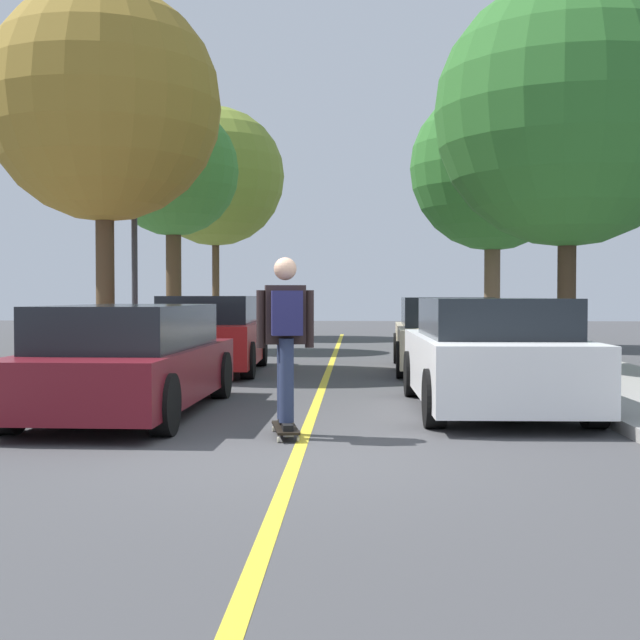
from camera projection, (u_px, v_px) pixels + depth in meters
ground at (297, 455)px, 7.64m from camera, size 80.00×80.00×0.00m
center_line at (318, 400)px, 11.64m from camera, size 0.12×39.20×0.01m
parked_car_left_nearest at (130, 359)px, 10.30m from camera, size 1.91×4.64×1.31m
parked_car_left_near at (210, 335)px, 15.89m from camera, size 1.99×4.13×1.41m
parked_car_right_nearest at (492, 356)px, 10.58m from camera, size 1.98×4.31×1.39m
parked_car_right_near at (444, 335)px, 16.27m from camera, size 1.99×4.69×1.39m
street_tree_left_nearest at (104, 105)px, 15.99m from camera, size 4.38×4.38×7.05m
street_tree_left_near at (173, 172)px, 22.02m from camera, size 3.38×3.38×6.20m
street_tree_left_far at (215, 177)px, 28.61m from camera, size 4.62×4.62×7.56m
street_tree_right_nearest at (568, 114)px, 14.87m from camera, size 4.64×4.64×6.77m
street_tree_right_near at (493, 169)px, 23.10m from camera, size 4.46×4.46×6.96m
fire_hydrant at (32, 368)px, 11.15m from camera, size 0.20×0.20×0.70m
streetlamp at (134, 193)px, 17.19m from camera, size 0.36×0.24×5.86m
skateboard at (285, 428)px, 8.64m from camera, size 0.36×0.86×0.10m
skateboarder at (286, 331)px, 8.57m from camera, size 0.59×0.71×1.70m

